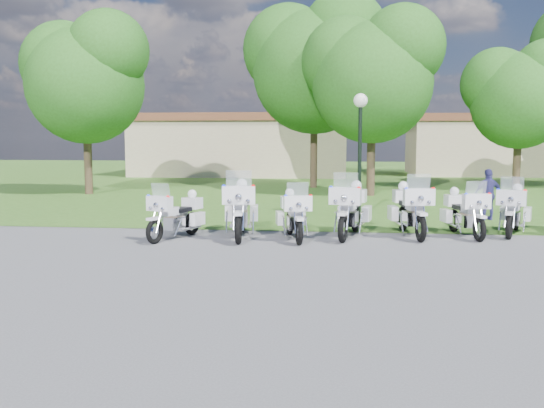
# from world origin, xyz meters

# --- Properties ---
(ground) EXTENTS (100.00, 100.00, 0.00)m
(ground) POSITION_xyz_m (0.00, 0.00, 0.00)
(ground) COLOR #525257
(ground) RESTS_ON ground
(grass_lawn) EXTENTS (100.00, 48.00, 0.01)m
(grass_lawn) POSITION_xyz_m (0.00, 27.00, 0.00)
(grass_lawn) COLOR #39621F
(grass_lawn) RESTS_ON ground
(motorcycle_0) EXTENTS (1.20, 2.07, 1.46)m
(motorcycle_0) POSITION_xyz_m (-3.41, 1.52, 0.61)
(motorcycle_0) COLOR black
(motorcycle_0) RESTS_ON ground
(motorcycle_1) EXTENTS (1.05, 2.64, 1.77)m
(motorcycle_1) POSITION_xyz_m (-1.84, 1.96, 0.74)
(motorcycle_1) COLOR black
(motorcycle_1) RESTS_ON ground
(motorcycle_2) EXTENTS (1.04, 2.20, 1.50)m
(motorcycle_2) POSITION_xyz_m (-0.46, 1.80, 0.63)
(motorcycle_2) COLOR black
(motorcycle_2) RESTS_ON ground
(motorcycle_3) EXTENTS (1.14, 2.53, 1.71)m
(motorcycle_3) POSITION_xyz_m (0.99, 2.37, 0.72)
(motorcycle_3) COLOR black
(motorcycle_3) RESTS_ON ground
(motorcycle_4) EXTENTS (1.04, 2.47, 1.67)m
(motorcycle_4) POSITION_xyz_m (2.54, 2.68, 0.70)
(motorcycle_4) COLOR black
(motorcycle_4) RESTS_ON ground
(motorcycle_5) EXTENTS (1.02, 2.20, 1.49)m
(motorcycle_5) POSITION_xyz_m (3.94, 2.78, 0.62)
(motorcycle_5) COLOR black
(motorcycle_5) RESTS_ON ground
(motorcycle_6) EXTENTS (1.29, 2.24, 1.58)m
(motorcycle_6) POSITION_xyz_m (5.30, 3.23, 0.66)
(motorcycle_6) COLOR black
(motorcycle_6) RESTS_ON ground
(lamp_post) EXTENTS (0.44, 0.44, 3.93)m
(lamp_post) POSITION_xyz_m (1.30, 5.94, 2.98)
(lamp_post) COLOR black
(lamp_post) RESTS_ON ground
(tree_0) EXTENTS (6.07, 5.18, 8.09)m
(tree_0) POSITION_xyz_m (-10.68, 12.87, 5.35)
(tree_0) COLOR #38281C
(tree_0) RESTS_ON ground
(tree_1) EXTENTS (7.28, 6.21, 9.71)m
(tree_1) POSITION_xyz_m (-0.75, 17.65, 6.42)
(tree_1) COLOR #38281C
(tree_1) RESTS_ON ground
(tree_2) EXTENTS (6.13, 5.23, 8.17)m
(tree_2) POSITION_xyz_m (1.96, 13.62, 5.41)
(tree_2) COLOR #38281C
(tree_2) RESTS_ON ground
(tree_3) EXTENTS (5.36, 4.57, 7.14)m
(tree_3) POSITION_xyz_m (9.07, 17.00, 4.73)
(tree_3) COLOR #38281C
(tree_3) RESTS_ON ground
(building_west) EXTENTS (14.56, 8.32, 4.10)m
(building_west) POSITION_xyz_m (-6.00, 28.00, 2.07)
(building_west) COLOR tan
(building_west) RESTS_ON ground
(building_east) EXTENTS (11.44, 7.28, 4.10)m
(building_east) POSITION_xyz_m (11.00, 30.00, 2.07)
(building_east) COLOR tan
(building_east) RESTS_ON ground
(bystander_c) EXTENTS (1.00, 0.61, 1.59)m
(bystander_c) POSITION_xyz_m (5.27, 5.94, 0.79)
(bystander_c) COLOR navy
(bystander_c) RESTS_ON ground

